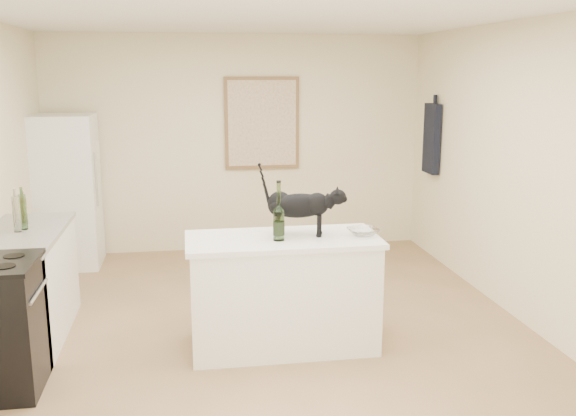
{
  "coord_description": "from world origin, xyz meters",
  "views": [
    {
      "loc": [
        -0.62,
        -4.91,
        2.16
      ],
      "look_at": [
        0.15,
        -0.15,
        1.12
      ],
      "focal_mm": 39.58,
      "sensor_mm": 36.0,
      "label": 1
    }
  ],
  "objects_px": {
    "black_cat": "(299,209)",
    "glass_bowl": "(363,232)",
    "wine_bottle": "(279,214)",
    "fridge": "(66,191)"
  },
  "relations": [
    {
      "from": "black_cat",
      "to": "wine_bottle",
      "type": "bearing_deg",
      "value": -127.86
    },
    {
      "from": "black_cat",
      "to": "glass_bowl",
      "type": "relative_size",
      "value": 2.54
    },
    {
      "from": "fridge",
      "to": "glass_bowl",
      "type": "bearing_deg",
      "value": -44.13
    },
    {
      "from": "wine_bottle",
      "to": "glass_bowl",
      "type": "distance_m",
      "value": 0.7
    },
    {
      "from": "wine_bottle",
      "to": "glass_bowl",
      "type": "bearing_deg",
      "value": 2.86
    },
    {
      "from": "fridge",
      "to": "black_cat",
      "type": "xyz_separation_m",
      "value": [
        2.19,
        -2.5,
        0.26
      ]
    },
    {
      "from": "black_cat",
      "to": "glass_bowl",
      "type": "bearing_deg",
      "value": 4.36
    },
    {
      "from": "fridge",
      "to": "black_cat",
      "type": "bearing_deg",
      "value": -48.86
    },
    {
      "from": "black_cat",
      "to": "glass_bowl",
      "type": "xyz_separation_m",
      "value": [
        0.49,
        -0.1,
        -0.18
      ]
    },
    {
      "from": "black_cat",
      "to": "wine_bottle",
      "type": "distance_m",
      "value": 0.22
    }
  ]
}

